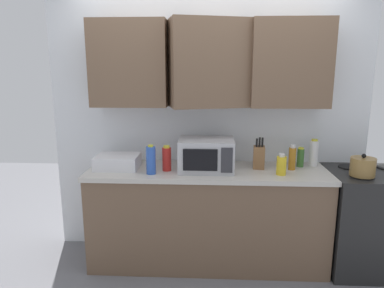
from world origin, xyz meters
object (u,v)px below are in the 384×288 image
bottle_yellow_mustard (281,165)px  bottle_amber_vinegar (292,158)px  knife_block (259,157)px  bottle_red_sauce (167,159)px  dish_rack (118,162)px  bottle_white_jar (314,153)px  bottle_blue_cleaner (151,160)px  stove_range (369,220)px  bottle_green_oil (300,157)px  microwave (206,155)px  kettle (363,167)px

bottle_yellow_mustard → bottle_amber_vinegar: bearing=52.2°
knife_block → bottle_red_sauce: 0.83m
knife_block → bottle_amber_vinegar: 0.29m
dish_rack → bottle_white_jar: 1.80m
bottle_amber_vinegar → knife_block: bearing=173.8°
dish_rack → bottle_amber_vinegar: bottle_amber_vinegar is taller
bottle_amber_vinegar → bottle_blue_cleaner: (-1.23, -0.19, 0.01)m
stove_range → bottle_green_oil: bottle_green_oil is taller
microwave → knife_block: knife_block is taller
microwave → stove_range: bearing=0.0°
knife_block → bottle_white_jar: knife_block is taller
stove_range → bottle_white_jar: bottle_white_jar is taller
bottle_white_jar → bottle_red_sauce: bearing=-170.4°
bottle_white_jar → bottle_blue_cleaner: bearing=-167.3°
bottle_blue_cleaner → dish_rack: bearing=154.6°
microwave → bottle_blue_cleaner: size_ratio=1.90×
dish_rack → knife_block: size_ratio=1.33×
microwave → bottle_blue_cleaner: 0.49m
bottle_blue_cleaner → microwave: bearing=16.1°
bottle_green_oil → stove_range: bearing=-14.4°
stove_range → bottle_amber_vinegar: bearing=175.7°
bottle_amber_vinegar → stove_range: bearing=-4.3°
kettle → microwave: microwave is taller
bottle_red_sauce → bottle_green_oil: size_ratio=1.25×
dish_rack → bottle_white_jar: bearing=5.5°
stove_range → bottle_green_oil: 0.82m
stove_range → bottle_yellow_mustard: bottle_yellow_mustard is taller
bottle_green_oil → bottle_white_jar: bottle_white_jar is taller
bottle_amber_vinegar → bottle_red_sauce: bottle_amber_vinegar is taller
microwave → bottle_blue_cleaner: bearing=-163.9°
kettle → bottle_yellow_mustard: bearing=177.3°
bottle_white_jar → dish_rack: bearing=-174.5°
bottle_amber_vinegar → bottle_red_sauce: 1.11m
dish_rack → bottle_red_sauce: (0.45, -0.05, 0.05)m
kettle → knife_block: bearing=164.8°
dish_rack → bottle_yellow_mustard: size_ratio=2.04×
bottle_amber_vinegar → kettle: bearing=-19.9°
stove_range → kettle: bearing=-140.5°
bottle_blue_cleaner → bottle_green_oil: (1.33, 0.29, -0.03)m
dish_rack → knife_block: (1.27, 0.06, 0.04)m
microwave → bottle_red_sauce: (-0.35, -0.03, -0.03)m
stove_range → bottle_blue_cleaner: (-1.94, -0.14, 0.57)m
bottle_yellow_mustard → bottle_white_jar: bearing=40.6°
bottle_red_sauce → kettle: bearing=-3.7°
kettle → dish_rack: 2.11m
bottle_yellow_mustard → microwave: bearing=170.4°
bottle_amber_vinegar → bottle_blue_cleaner: size_ratio=0.90×
stove_range → knife_block: knife_block is taller
kettle → stove_range: bearing=39.5°
stove_range → bottle_amber_vinegar: (-0.71, 0.05, 0.56)m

